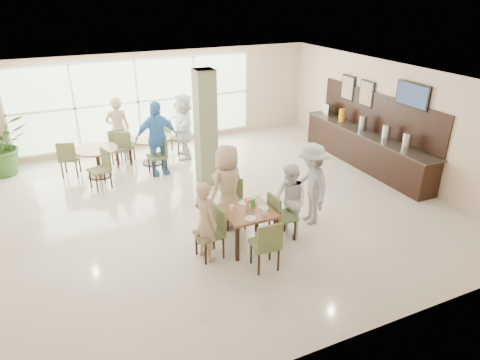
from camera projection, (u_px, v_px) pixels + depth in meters
name	position (u px, v px, depth m)	size (l,w,h in m)	color
ground	(210.00, 206.00, 9.56)	(10.00, 10.00, 0.00)	beige
room_shell	(207.00, 133.00, 8.86)	(10.00, 10.00, 10.00)	white
window_bank	(138.00, 102.00, 12.48)	(7.00, 0.04, 7.00)	silver
column	(206.00, 129.00, 10.13)	(0.45, 0.45, 2.80)	#7A7F58
main_table	(248.00, 215.00, 7.86)	(0.91, 0.91, 0.75)	brown
round_table_left	(97.00, 155.00, 10.86)	(1.06, 1.06, 0.75)	brown
round_table_right	(151.00, 143.00, 11.66)	(1.15, 1.15, 0.75)	brown
chairs_main_table	(248.00, 224.00, 7.91)	(1.98, 2.02, 0.95)	#5A6839
chairs_table_left	(97.00, 158.00, 10.91)	(1.86, 1.84, 0.95)	#5A6839
chairs_table_right	(153.00, 146.00, 11.72)	(2.05, 1.79, 0.95)	#5A6839
tabletop_clutter	(250.00, 206.00, 7.82)	(0.71, 0.78, 0.21)	white
buffet_counter	(365.00, 146.00, 11.53)	(0.64, 4.70, 1.95)	black
wall_tv	(413.00, 95.00, 10.04)	(0.06, 1.00, 0.58)	black
framed_art_a	(366.00, 94.00, 11.49)	(0.05, 0.55, 0.70)	black
framed_art_b	(348.00, 88.00, 12.15)	(0.05, 0.55, 0.70)	black
potted_plant	(0.00, 145.00, 10.89)	(1.44, 1.44, 1.60)	#335E25
teen_left	(206.00, 221.00, 7.45)	(0.55, 0.36, 1.50)	tan
teen_far	(227.00, 186.00, 8.48)	(0.84, 0.46, 1.73)	tan
teen_right	(290.00, 201.00, 8.15)	(0.72, 0.56, 1.48)	white
teen_standing	(311.00, 184.00, 8.61)	(1.10, 0.63, 1.70)	#9D9D9F
adult_a	(157.00, 138.00, 10.84)	(1.13, 0.64, 1.92)	#468BD2
adult_b	(183.00, 126.00, 11.96)	(1.70, 0.73, 1.84)	white
adult_standing	(118.00, 129.00, 11.77)	(0.65, 0.43, 1.79)	tan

